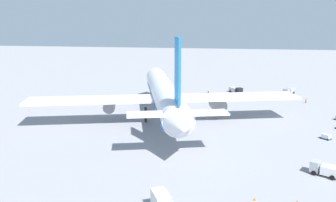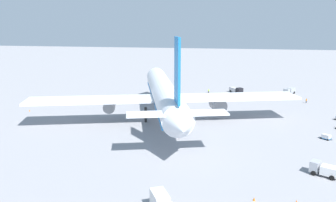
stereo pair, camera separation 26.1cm
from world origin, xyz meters
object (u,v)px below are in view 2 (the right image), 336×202
traffic_cone_0 (218,94)px  traffic_cone_3 (30,110)px  ground_worker_2 (306,101)px  service_truck_0 (289,91)px  airliner (165,94)px  ground_worker_0 (209,91)px  traffic_cone_2 (254,199)px  service_truck_3 (324,169)px  traffic_cone_1 (297,202)px  service_truck_2 (236,90)px  baggage_cart_0 (326,137)px

traffic_cone_0 → traffic_cone_3: 68.91m
ground_worker_2 → traffic_cone_0: size_ratio=3.03×
service_truck_0 → airliner: bearing=138.8°
ground_worker_0 → traffic_cone_3: 67.06m
traffic_cone_2 → service_truck_3: bearing=-47.3°
service_truck_0 → ground_worker_2: size_ratio=3.93×
ground_worker_0 → traffic_cone_2: size_ratio=3.00×
airliner → traffic_cone_3: 44.72m
service_truck_3 → traffic_cone_2: service_truck_3 is taller
ground_worker_2 → traffic_cone_1: bearing=168.8°
traffic_cone_0 → traffic_cone_1: 84.03m
service_truck_2 → service_truck_3: service_truck_2 is taller
service_truck_3 → traffic_cone_0: service_truck_3 is taller
service_truck_3 → ground_worker_2: service_truck_3 is taller
service_truck_3 → traffic_cone_1: service_truck_3 is taller
service_truck_2 → traffic_cone_3: service_truck_2 is taller
service_truck_3 → ground_worker_2: size_ratio=3.21×
airliner → traffic_cone_2: airliner is taller
service_truck_0 → ground_worker_0: size_ratio=3.97×
baggage_cart_0 → traffic_cone_3: baggage_cart_0 is taller
airliner → ground_worker_0: 43.58m
service_truck_2 → service_truck_0: bearing=-83.4°
service_truck_0 → ground_worker_2: bearing=-167.0°
baggage_cart_0 → ground_worker_2: size_ratio=1.56×
airliner → service_truck_2: bearing=-24.5°
baggage_cart_0 → ground_worker_0: 60.78m
ground_worker_0 → traffic_cone_0: ground_worker_0 is taller
traffic_cone_1 → ground_worker_2: bearing=-11.2°
traffic_cone_3 → traffic_cone_0: bearing=-56.0°
service_truck_3 → traffic_cone_1: bearing=150.5°
baggage_cart_0 → traffic_cone_3: bearing=82.9°
ground_worker_2 → traffic_cone_2: 76.77m
service_truck_3 → baggage_cart_0: size_ratio=2.05×
service_truck_3 → ground_worker_2: (62.05, -8.06, -0.43)m
baggage_cart_0 → service_truck_3: bearing=166.2°
traffic_cone_0 → traffic_cone_1: same height
service_truck_0 → baggage_cart_0: (-55.70, -0.87, -0.72)m
service_truck_3 → traffic_cone_1: (-11.36, 6.42, -1.00)m
service_truck_0 → ground_worker_0: (-4.22, 31.44, -0.56)m
service_truck_0 → service_truck_3: 77.62m
traffic_cone_0 → traffic_cone_1: bearing=-168.6°
baggage_cart_0 → ground_worker_2: bearing=-3.8°
service_truck_3 → traffic_cone_2: (-11.82, 12.81, -1.00)m
ground_worker_0 → ground_worker_2: ground_worker_2 is taller
traffic_cone_3 → service_truck_3: bearing=-112.1°
service_truck_0 → traffic_cone_3: 95.89m
service_truck_0 → service_truck_2: 20.75m
ground_worker_2 → ground_worker_0: bearing=72.2°
service_truck_3 → ground_worker_2: bearing=-7.4°
airliner → traffic_cone_2: bearing=-151.6°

